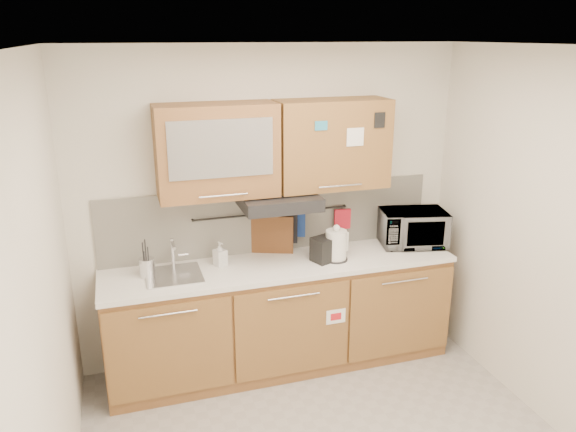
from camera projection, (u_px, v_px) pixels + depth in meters
ceiling at (347, 46)px, 2.87m from camera, size 3.20×3.20×0.00m
wall_back at (270, 207)px, 4.63m from camera, size 3.20×0.00×3.20m
wall_left at (45, 318)px, 2.82m from camera, size 0.00×3.00×3.00m
wall_right at (563, 249)px, 3.73m from camera, size 0.00×3.00×3.00m
base_cabinet at (282, 321)px, 4.63m from camera, size 2.80×0.64×0.88m
countertop at (281, 266)px, 4.48m from camera, size 2.82×0.62×0.04m
backsplash at (271, 219)px, 4.65m from camera, size 2.80×0.02×0.56m
upper_cabinets at (275, 147)px, 4.31m from camera, size 1.82×0.37×0.70m
range_hood at (279, 201)px, 4.37m from camera, size 0.60×0.46×0.10m
sink at (174, 275)px, 4.24m from camera, size 0.42×0.40×0.26m
utensil_rail at (272, 213)px, 4.60m from camera, size 1.30×0.02×0.02m
utensil_crock at (147, 267)px, 4.21m from camera, size 0.14×0.14×0.29m
kettle at (336, 246)px, 4.50m from camera, size 0.23×0.22×0.30m
toaster at (328, 248)px, 4.51m from camera, size 0.30×0.24×0.20m
microwave at (413, 228)px, 4.82m from camera, size 0.62×0.48×0.30m
soap_bottle at (220, 254)px, 4.40m from camera, size 0.12×0.12×0.19m
cutting_board at (270, 244)px, 4.66m from camera, size 0.37×0.17×0.48m
oven_mitt at (298, 225)px, 4.69m from camera, size 0.12×0.07×0.20m
dark_pouch at (288, 229)px, 4.67m from camera, size 0.16×0.09×0.25m
pot_holder at (342, 219)px, 4.80m from camera, size 0.14×0.04×0.17m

